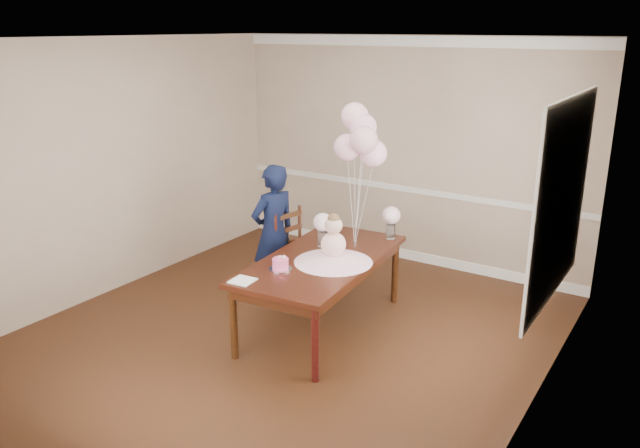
{
  "coord_description": "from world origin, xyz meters",
  "views": [
    {
      "loc": [
        3.14,
        -4.26,
        2.8
      ],
      "look_at": [
        0.17,
        0.35,
        1.05
      ],
      "focal_mm": 35.0,
      "sensor_mm": 36.0,
      "label": 1
    }
  ],
  "objects_px": {
    "dining_table_top": "(322,260)",
    "birthday_cake": "(280,263)",
    "woman": "(274,233)",
    "dining_chair_seat": "(301,262)"
  },
  "relations": [
    {
      "from": "dining_chair_seat",
      "to": "woman",
      "type": "xyz_separation_m",
      "value": [
        -0.28,
        -0.09,
        0.3
      ]
    },
    {
      "from": "birthday_cake",
      "to": "dining_chair_seat",
      "type": "distance_m",
      "value": 0.99
    },
    {
      "from": "dining_chair_seat",
      "to": "woman",
      "type": "bearing_deg",
      "value": -150.0
    },
    {
      "from": "dining_chair_seat",
      "to": "birthday_cake",
      "type": "bearing_deg",
      "value": -54.53
    },
    {
      "from": "dining_table_top",
      "to": "dining_chair_seat",
      "type": "distance_m",
      "value": 0.71
    },
    {
      "from": "dining_table_top",
      "to": "woman",
      "type": "bearing_deg",
      "value": 153.67
    },
    {
      "from": "dining_table_top",
      "to": "birthday_cake",
      "type": "distance_m",
      "value": 0.48
    },
    {
      "from": "dining_chair_seat",
      "to": "woman",
      "type": "distance_m",
      "value": 0.42
    },
    {
      "from": "dining_table_top",
      "to": "birthday_cake",
      "type": "bearing_deg",
      "value": -113.96
    },
    {
      "from": "dining_table_top",
      "to": "woman",
      "type": "distance_m",
      "value": 0.86
    }
  ]
}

